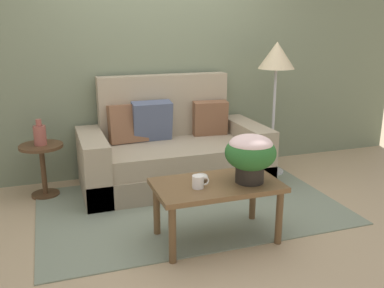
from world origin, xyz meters
The scene contains 11 objects.
ground_plane centered at (0.00, 0.00, 0.00)m, with size 14.00×14.00×0.00m, color tan.
wall_back centered at (0.00, 1.34, 1.40)m, with size 6.40×0.12×2.79m, color slate.
area_rug centered at (0.00, 0.18, 0.01)m, with size 2.75×1.74×0.01m, color gray.
couch centered at (0.03, 0.84, 0.33)m, with size 1.92×0.94×1.13m.
coffee_table centered at (0.00, -0.48, 0.41)m, with size 0.98×0.56×0.48m.
side_table centered at (-1.28, 0.91, 0.37)m, with size 0.42×0.42×0.53m.
floor_lamp centered at (1.19, 0.78, 1.25)m, with size 0.40×0.40×1.48m.
potted_plant centered at (0.25, -0.54, 0.71)m, with size 0.39×0.39×0.38m.
coffee_mug centered at (-0.17, -0.53, 0.53)m, with size 0.13×0.09×0.10m.
snack_bowl centered at (-0.10, -0.40, 0.51)m, with size 0.11×0.11×0.06m.
table_vase centered at (-1.28, 0.90, 0.63)m, with size 0.12×0.12×0.25m.
Camera 1 is at (-1.19, -3.34, 1.67)m, focal length 40.02 mm.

